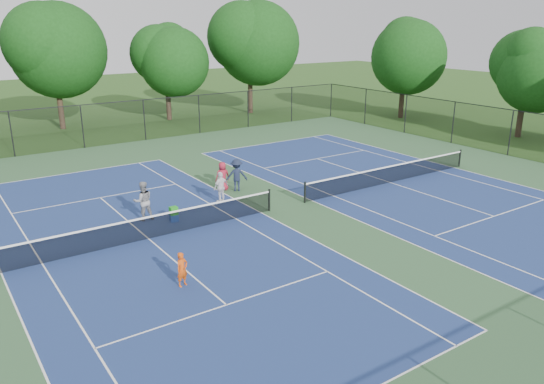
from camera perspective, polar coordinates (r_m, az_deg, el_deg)
ground at (r=25.41m, az=1.66°, el=-1.60°), size 140.00×140.00×0.00m
court_pad at (r=25.41m, az=1.66°, el=-1.59°), size 36.00×36.00×0.01m
tennis_court_left at (r=22.26m, az=-13.14°, el=-4.72°), size 12.00×23.83×1.07m
tennis_court_right at (r=29.84m, az=12.61°, el=1.16°), size 12.00×23.83×1.07m
perimeter_fence at (r=24.92m, az=1.70°, el=1.88°), size 36.08×36.08×3.02m
tree_back_b at (r=46.50m, az=-22.50°, el=14.31°), size 7.60×7.60×10.03m
tree_back_c at (r=48.38m, az=-11.36°, el=14.05°), size 6.00×6.00×8.40m
tree_back_d at (r=51.15m, az=-2.42°, el=16.07°), size 7.80×7.80×10.37m
tree_side_e at (r=49.97m, az=14.14°, el=14.36°), size 6.60×6.60×8.87m
tree_side_f at (r=44.30m, az=25.80°, el=12.03°), size 5.80×5.80×8.12m
child_player at (r=18.09m, az=-9.64°, el=-8.21°), size 0.50×0.40×1.21m
instructor at (r=24.14m, az=-13.69°, el=-0.94°), size 0.96×0.79×1.78m
bystander_a at (r=25.93m, az=-5.52°, el=0.52°), size 0.97×0.58×1.54m
bystander_b at (r=27.60m, az=-3.82°, el=1.83°), size 1.27×1.08×1.70m
bystander_c at (r=27.79m, az=-5.34°, el=1.70°), size 0.83×0.63×1.52m
ball_crate at (r=23.92m, az=-10.50°, el=-2.77°), size 0.38×0.33×0.32m
ball_hopper at (r=23.81m, az=-10.54°, el=-2.00°), size 0.34×0.29×0.36m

